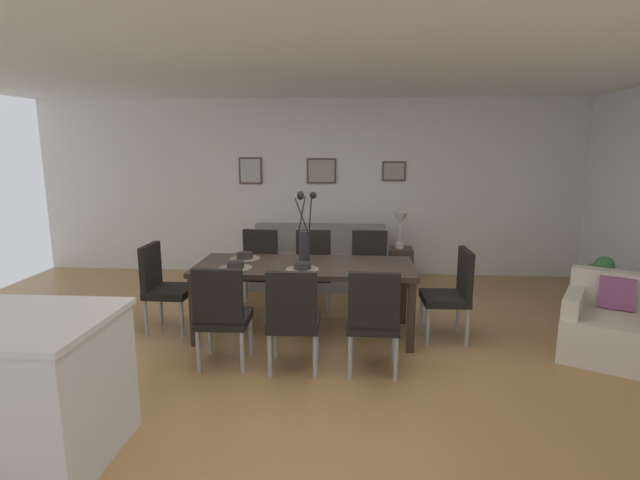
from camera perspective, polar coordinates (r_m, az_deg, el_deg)
name	(u,v)px	position (r m, az deg, el deg)	size (l,w,h in m)	color
ground_plane	(317,365)	(4.46, -0.32, -14.50)	(9.00, 9.00, 0.00)	#A87A47
back_wall_panel	(334,188)	(7.29, 1.67, 6.18)	(9.00, 0.10, 2.60)	silver
ceiling_panel	(321,61)	(4.47, 0.06, 20.30)	(9.00, 7.20, 0.08)	white
dining_table	(305,271)	(4.92, -1.82, -3.68)	(2.20, 0.89, 0.74)	#33261E
dining_chair_near_left	(222,312)	(4.31, -11.49, -8.30)	(0.45, 0.45, 0.92)	black
dining_chair_near_right	(258,265)	(5.88, -7.29, -2.91)	(0.47, 0.47, 0.92)	black
dining_chair_far_left	(293,315)	(4.15, -3.19, -8.83)	(0.45, 0.45, 0.92)	black
dining_chair_far_right	(313,265)	(5.79, -0.82, -3.02)	(0.46, 0.46, 0.92)	black
dining_chair_mid_left	(373,316)	(4.15, 6.30, -8.92)	(0.45, 0.45, 0.92)	black
dining_chair_mid_right	(370,266)	(5.79, 5.86, -3.09)	(0.45, 0.45, 0.92)	black
dining_chair_head_west	(162,283)	(5.34, -18.11, -4.83)	(0.44, 0.44, 0.92)	black
dining_chair_head_east	(453,290)	(5.02, 15.38, -5.67)	(0.45, 0.45, 0.92)	black
centerpiece_vase	(305,237)	(4.85, -1.83, 0.37)	(0.21, 0.23, 0.73)	#232326
placemat_near_left	(236,268)	(4.83, -9.90, -3.24)	(0.32, 0.32, 0.01)	#7F705B
bowl_near_left	(236,264)	(4.82, -9.91, -2.81)	(0.17, 0.17, 0.07)	#2D2826
placemat_near_right	(245,258)	(5.20, -8.85, -2.16)	(0.32, 0.32, 0.01)	#7F705B
bowl_near_right	(245,255)	(5.19, -8.86, -1.76)	(0.17, 0.17, 0.07)	#2D2826
placemat_far_left	(303,269)	(4.71, -2.07, -3.43)	(0.32, 0.32, 0.01)	#7F705B
bowl_far_left	(302,265)	(4.70, -2.08, -3.00)	(0.17, 0.17, 0.07)	#2D2826
sofa	(319,264)	(6.82, -0.16, -2.85)	(1.88, 0.84, 0.80)	gray
side_table	(399,266)	(6.87, 9.28, -3.07)	(0.36, 0.36, 0.52)	#3D2D23
table_lamp	(400,222)	(6.74, 9.44, 2.15)	(0.22, 0.22, 0.51)	beige
armchair	(612,327)	(5.26, 31.20, -8.71)	(1.09, 1.09, 0.75)	beige
kitchen_island	(2,389)	(3.65, -33.37, -14.46)	(1.35, 0.90, 0.92)	silver
framed_picture_left	(251,171)	(7.36, -8.19, 8.09)	(0.35, 0.03, 0.39)	#473828
framed_picture_center	(321,171)	(7.21, 0.18, 8.14)	(0.43, 0.03, 0.37)	#473828
framed_picture_right	(394,171)	(7.22, 8.71, 8.01)	(0.34, 0.03, 0.28)	#473828
potted_plant	(598,281)	(6.53, 29.89, -4.17)	(0.36, 0.36, 0.67)	brown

